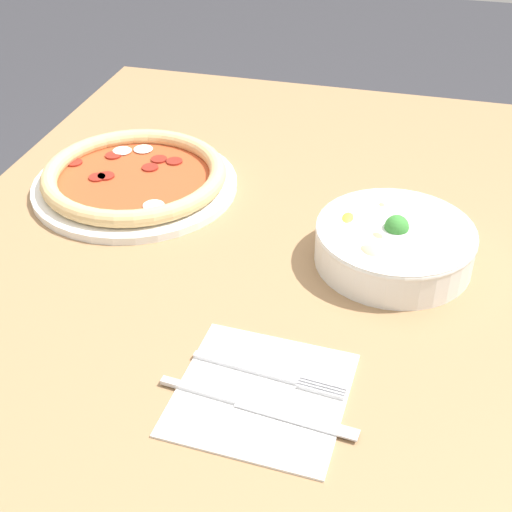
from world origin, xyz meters
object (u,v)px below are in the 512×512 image
Objects in this scene: bowl at (394,242)px; knife at (248,404)px; pizza at (135,178)px; fork at (266,373)px.

knife is (0.30, -0.12, -0.03)m from bowl.
bowl is 0.97× the size of knife.
fork is at bearing 40.46° from pizza.
fork is 0.05m from knife.
pizza is 0.46m from fork.
pizza is 1.51× the size of bowl.
fork and knife have the same top height.
fork is at bearing 87.20° from knife.
fork is (0.35, 0.30, -0.01)m from pizza.
bowl is 0.28m from fork.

